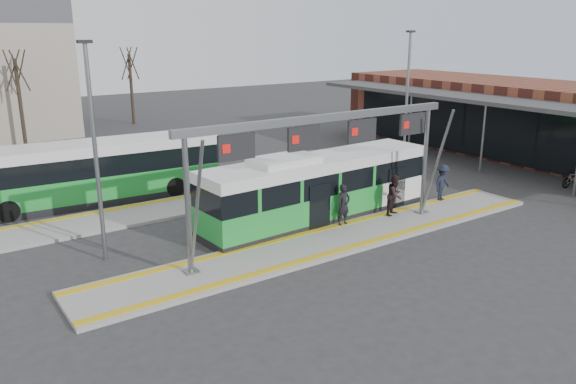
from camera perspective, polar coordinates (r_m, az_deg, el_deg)
name	(u,v)px	position (r m, az deg, el deg)	size (l,w,h in m)	color
ground	(336,241)	(23.73, 4.91, -4.99)	(120.00, 120.00, 0.00)	#2D2D30
platform_main	(336,239)	(23.70, 4.91, -4.82)	(22.00, 3.00, 0.15)	gray
platform_second	(170,208)	(28.27, -11.89, -1.61)	(20.00, 3.00, 0.15)	gray
tactile_main	(336,238)	(23.67, 4.92, -4.63)	(22.00, 2.65, 0.02)	gold
tactile_second	(161,201)	(29.27, -12.79, -0.87)	(20.00, 0.35, 0.02)	gold
gantry	(328,140)	(22.51, 4.07, 5.27)	(13.00, 1.68, 5.20)	slate
station_building	(549,122)	(42.13, 24.98, 6.49)	(11.50, 32.00, 5.00)	brown
hero_bus	(318,189)	(25.88, 3.06, 0.35)	(11.96, 3.08, 3.26)	black
bg_bus_green	(96,172)	(30.27, -18.89, 1.90)	(12.53, 3.40, 3.10)	black
passenger_a	(344,205)	(24.96, 5.68, -1.30)	(0.68, 0.45, 1.86)	black
passenger_b	(395,195)	(26.67, 10.81, -0.30)	(0.93, 0.73, 1.92)	black
passenger_c	(443,183)	(29.48, 15.43, 0.92)	(1.20, 0.69, 1.86)	black
bicycle_d	(573,179)	(35.25, 26.94, 1.14)	(0.43, 1.53, 0.92)	gray
tree_left	(16,71)	(46.16, -25.90, 10.97)	(1.40, 1.40, 7.39)	#382B21
tree_mid	(130,64)	(54.39, -15.80, 12.41)	(1.40, 1.40, 7.26)	#382B21
lamp_west	(95,149)	(21.64, -19.01, 4.10)	(0.50, 0.25, 8.21)	slate
lamp_east	(407,102)	(33.47, 11.96, 8.89)	(0.50, 0.25, 8.50)	slate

